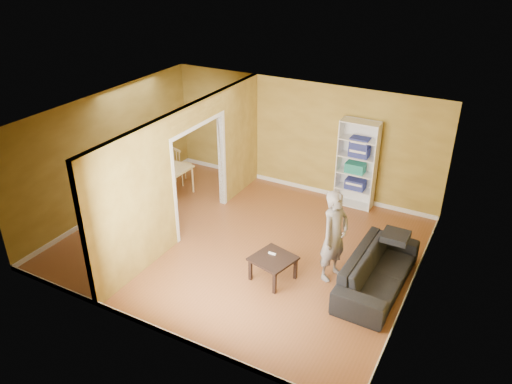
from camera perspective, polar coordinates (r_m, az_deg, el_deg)
room_shell at (r=9.22m, az=-1.68°, el=0.87°), size 6.50×6.50×6.50m
partition at (r=9.82m, az=-7.77°, el=2.35°), size 0.22×5.50×2.60m
wall_speaker at (r=10.76m, az=12.59°, el=7.67°), size 0.10×0.10×0.10m
sofa at (r=8.78m, az=13.83°, el=-8.18°), size 2.26×1.02×0.85m
person at (r=8.57m, az=9.00°, el=-4.17°), size 0.85×0.75×1.97m
bookshelf at (r=11.04m, az=11.54°, el=3.19°), size 0.83×0.36×1.98m
paper_box_navy_a at (r=11.19m, az=11.30°, el=0.93°), size 0.43×0.28×0.22m
paper_box_teal at (r=11.04m, az=11.28°, el=2.76°), size 0.42×0.27×0.21m
paper_box_navy_b at (r=10.87m, az=11.72°, el=4.55°), size 0.42×0.27×0.21m
paper_box_navy_c at (r=10.80m, az=11.79°, el=5.54°), size 0.40×0.26×0.20m
coffee_table at (r=8.73m, az=1.96°, el=-7.89°), size 0.67×0.67×0.45m
game_controller at (r=8.78m, az=1.86°, el=-7.04°), size 0.13×0.04×0.03m
dining_table at (r=11.66m, az=-10.22°, el=2.58°), size 1.09×0.73×0.68m
chair_left at (r=12.16m, az=-13.07°, el=2.70°), size 0.57×0.57×0.96m
chair_near at (r=11.33m, az=-11.44°, el=0.75°), size 0.48×0.48×0.88m
chair_far at (r=12.16m, az=-8.33°, el=3.11°), size 0.55×0.55×0.94m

